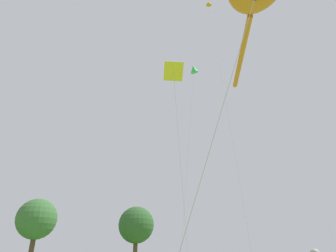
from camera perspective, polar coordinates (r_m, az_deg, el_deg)
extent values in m
cylinder|color=orange|center=(17.46, 13.84, 12.78)|extent=(4.78, 4.26, 0.27)
cylinder|color=#B2B2B7|center=(10.89, 9.19, -0.49)|extent=(0.98, 4.50, 11.39)
cone|color=green|center=(31.51, 4.95, 10.80)|extent=(1.09, 0.93, 0.95)
cylinder|color=#B2B2B7|center=(27.47, 3.80, -6.37)|extent=(0.83, 1.67, 19.29)
cube|color=yellow|center=(17.83, 1.06, 10.41)|extent=(1.40, 1.33, 0.83)
cylinder|color=#B2B2B7|center=(17.12, 2.60, -9.26)|extent=(3.16, 2.05, 11.47)
cone|color=orange|center=(32.83, 7.84, 22.29)|extent=(0.55, 0.60, 0.55)
cylinder|color=#B2B2B7|center=(24.54, 11.21, 3.45)|extent=(0.66, 2.50, 24.98)
cylinder|color=#513823|center=(58.11, -24.71, -20.89)|extent=(0.82, 0.82, 4.76)
sphere|color=#386633|center=(58.41, -23.83, -15.95)|extent=(6.81, 6.81, 6.81)
sphere|color=#2D5628|center=(59.19, -6.10, -18.29)|extent=(6.65, 6.65, 6.65)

